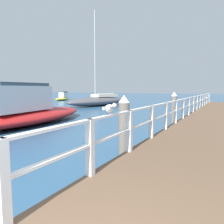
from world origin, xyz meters
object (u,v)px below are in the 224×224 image
at_px(boat_4, 63,97).
at_px(dock_piling_near, 124,127).
at_px(channel_buoy, 16,98).
at_px(boat_1, 24,111).
at_px(dock_piling_far, 174,109).
at_px(seagull_foreground, 110,108).
at_px(boat_0, 98,101).

bearing_deg(boat_4, dock_piling_near, -61.04).
bearing_deg(channel_buoy, boat_1, -36.88).
distance_m(dock_piling_far, boat_4, 26.38).
distance_m(dock_piling_near, seagull_foreground, 1.62).
bearing_deg(boat_4, boat_1, -68.87).
height_order(dock_piling_near, channel_buoy, dock_piling_near).
xyz_separation_m(boat_1, channel_buoy, (-20.86, 15.65, -0.36)).
bearing_deg(seagull_foreground, boat_0, 126.09).
bearing_deg(boat_1, dock_piling_near, 152.86).
height_order(boat_1, channel_buoy, boat_1).
distance_m(boat_4, channel_buoy, 7.59).
xyz_separation_m(dock_piling_near, channel_buoy, (-27.92, 18.29, -0.50)).
distance_m(seagull_foreground, channel_buoy, 34.52).
height_order(boat_0, channel_buoy, boat_0).
distance_m(dock_piling_far, seagull_foreground, 7.10).
bearing_deg(channel_buoy, boat_0, -10.38).
bearing_deg(seagull_foreground, channel_buoy, 148.34).
bearing_deg(boat_1, dock_piling_far, -163.72).
bearing_deg(boat_4, dock_piling_far, -52.46).
distance_m(boat_0, boat_1, 12.83).
xyz_separation_m(dock_piling_near, seagull_foreground, (0.38, -1.43, 0.65)).
xyz_separation_m(dock_piling_far, boat_4, (-21.05, 15.89, -0.40)).
height_order(dock_piling_far, boat_4, dock_piling_far).
xyz_separation_m(dock_piling_near, dock_piling_far, (0.00, 5.63, 0.00)).
xyz_separation_m(seagull_foreground, boat_4, (-21.43, 22.96, -1.05)).
xyz_separation_m(seagull_foreground, boat_1, (-7.45, 4.08, -0.79)).
bearing_deg(dock_piling_far, dock_piling_near, -90.00).
bearing_deg(boat_0, channel_buoy, 4.53).
bearing_deg(channel_buoy, dock_piling_near, -33.23).
bearing_deg(boat_0, dock_piling_far, 152.37).
bearing_deg(dock_piling_near, seagull_foreground, -75.15).
relative_size(dock_piling_far, channel_buoy, 1.22).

